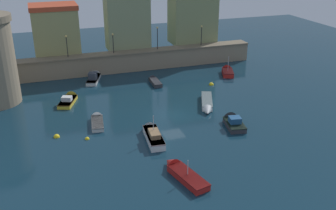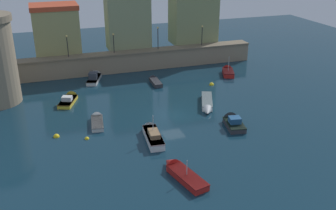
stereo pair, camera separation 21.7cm
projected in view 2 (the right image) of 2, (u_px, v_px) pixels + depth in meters
The scene contains 19 objects.
ground_plane at pixel (173, 116), 46.91m from camera, with size 106.91×106.91×0.00m, color #112D3D.
quay_wall at pixel (134, 60), 62.82m from camera, with size 39.92×2.57×3.08m.
old_town_backdrop at pixel (131, 21), 63.74m from camera, with size 30.46×5.68×9.49m.
quay_lamp_0 at pixel (67, 42), 58.35m from camera, with size 0.32×0.32×3.33m.
quay_lamp_1 at pixel (113, 40), 60.46m from camera, with size 0.32×0.32×3.10m.
quay_lamp_2 at pixel (158, 34), 62.44m from camera, with size 0.32×0.32×3.64m.
quay_lamp_3 at pixel (202, 32), 64.76m from camera, with size 0.32×0.32×3.33m.
moored_boat_0 at pixel (207, 104), 49.29m from camera, with size 3.66×6.54×1.21m.
moored_boat_1 at pixel (95, 77), 58.90m from camera, with size 3.30×6.00×2.25m.
moored_boat_2 at pixel (232, 121), 44.53m from camera, with size 2.49×4.61×1.79m.
moored_boat_3 at pixel (152, 133), 41.60m from camera, with size 1.99×6.23×3.21m.
moored_boat_4 at pixel (70, 99), 51.02m from camera, with size 3.24×5.14×1.58m.
moored_boat_5 at pixel (97, 120), 45.21m from camera, with size 1.87×4.87×1.23m.
moored_boat_6 at pixel (154, 81), 57.60m from camera, with size 1.26×4.55×1.07m.
moored_boat_7 at pixel (181, 172), 34.99m from camera, with size 2.81×5.97×2.43m.
moored_boat_8 at pixel (228, 71), 61.36m from camera, with size 2.99×4.62×3.33m.
mooring_buoy_0 at pixel (57, 137), 41.91m from camera, with size 0.66×0.66×0.66m, color yellow.
mooring_buoy_1 at pixel (87, 139), 41.47m from camera, with size 0.48×0.48×0.48m, color yellow.
mooring_buoy_2 at pixel (212, 85), 56.80m from camera, with size 0.70×0.70×0.70m, color yellow.
Camera 2 is at (-14.16, -40.21, 19.63)m, focal length 41.74 mm.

